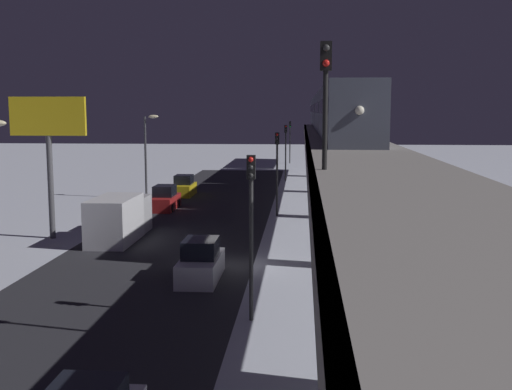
{
  "coord_description": "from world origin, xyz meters",
  "views": [
    {
      "loc": [
        -3.64,
        32.49,
        8.07
      ],
      "look_at": [
        0.09,
        -18.82,
        1.23
      ],
      "focal_mm": 44.87,
      "sensor_mm": 36.0,
      "label": 1
    }
  ],
  "objects_px": {
    "rail_signal": "(326,83)",
    "traffic_light_near": "(251,213)",
    "traffic_light_distant": "(290,136)",
    "box_truck": "(119,218)",
    "sedan_yellow": "(184,187)",
    "commercial_billboard": "(48,130)",
    "traffic_light_far": "(286,144)",
    "sedan_red": "(165,200)",
    "sedan_white": "(201,263)",
    "traffic_light_mid": "(277,162)",
    "subway_train": "(328,111)"
  },
  "relations": [
    {
      "from": "commercial_billboard",
      "to": "sedan_white",
      "type": "bearing_deg",
      "value": 139.92
    },
    {
      "from": "traffic_light_near",
      "to": "traffic_light_distant",
      "type": "distance_m",
      "value": 74.05
    },
    {
      "from": "subway_train",
      "to": "sedan_red",
      "type": "distance_m",
      "value": 22.7
    },
    {
      "from": "subway_train",
      "to": "sedan_white",
      "type": "height_order",
      "value": "subway_train"
    },
    {
      "from": "sedan_white",
      "to": "sedan_yellow",
      "type": "bearing_deg",
      "value": 102.04
    },
    {
      "from": "subway_train",
      "to": "traffic_light_mid",
      "type": "distance_m",
      "value": 20.01
    },
    {
      "from": "box_truck",
      "to": "commercial_billboard",
      "type": "relative_size",
      "value": 0.83
    },
    {
      "from": "subway_train",
      "to": "traffic_light_distant",
      "type": "bearing_deg",
      "value": -81.38
    },
    {
      "from": "sedan_white",
      "to": "subway_train",
      "type": "bearing_deg",
      "value": 78.83
    },
    {
      "from": "subway_train",
      "to": "sedan_white",
      "type": "relative_size",
      "value": 16.87
    },
    {
      "from": "traffic_light_mid",
      "to": "traffic_light_near",
      "type": "bearing_deg",
      "value": 90.0
    },
    {
      "from": "sedan_yellow",
      "to": "traffic_light_far",
      "type": "distance_m",
      "value": 16.76
    },
    {
      "from": "sedan_red",
      "to": "box_truck",
      "type": "bearing_deg",
      "value": 89.07
    },
    {
      "from": "box_truck",
      "to": "traffic_light_distant",
      "type": "bearing_deg",
      "value": -99.14
    },
    {
      "from": "sedan_white",
      "to": "commercial_billboard",
      "type": "relative_size",
      "value": 0.49
    },
    {
      "from": "sedan_white",
      "to": "box_truck",
      "type": "distance_m",
      "value": 11.29
    },
    {
      "from": "subway_train",
      "to": "traffic_light_far",
      "type": "height_order",
      "value": "subway_train"
    },
    {
      "from": "sedan_yellow",
      "to": "commercial_billboard",
      "type": "bearing_deg",
      "value": 77.55
    },
    {
      "from": "sedan_red",
      "to": "traffic_light_far",
      "type": "distance_m",
      "value": 24.15
    },
    {
      "from": "subway_train",
      "to": "sedan_red",
      "type": "height_order",
      "value": "subway_train"
    },
    {
      "from": "box_truck",
      "to": "traffic_light_near",
      "type": "distance_m",
      "value": 17.97
    },
    {
      "from": "traffic_light_near",
      "to": "commercial_billboard",
      "type": "xyz_separation_m",
      "value": [
        13.88,
        -15.09,
        2.63
      ]
    },
    {
      "from": "traffic_light_distant",
      "to": "subway_train",
      "type": "bearing_deg",
      "value": 98.62
    },
    {
      "from": "subway_train",
      "to": "rail_signal",
      "type": "distance_m",
      "value": 47.29
    },
    {
      "from": "traffic_light_far",
      "to": "box_truck",
      "type": "bearing_deg",
      "value": 74.55
    },
    {
      "from": "rail_signal",
      "to": "sedan_red",
      "type": "height_order",
      "value": "rail_signal"
    },
    {
      "from": "traffic_light_distant",
      "to": "box_truck",
      "type": "bearing_deg",
      "value": 80.86
    },
    {
      "from": "traffic_light_far",
      "to": "traffic_light_mid",
      "type": "bearing_deg",
      "value": 90.0
    },
    {
      "from": "traffic_light_mid",
      "to": "commercial_billboard",
      "type": "relative_size",
      "value": 0.72
    },
    {
      "from": "rail_signal",
      "to": "traffic_light_near",
      "type": "distance_m",
      "value": 6.41
    },
    {
      "from": "sedan_white",
      "to": "traffic_light_mid",
      "type": "xyz_separation_m",
      "value": [
        -2.9,
        -18.84,
        3.4
      ]
    },
    {
      "from": "subway_train",
      "to": "traffic_light_near",
      "type": "distance_m",
      "value": 44.19
    },
    {
      "from": "commercial_billboard",
      "to": "traffic_light_distant",
      "type": "bearing_deg",
      "value": -103.25
    },
    {
      "from": "sedan_yellow",
      "to": "box_truck",
      "type": "bearing_deg",
      "value": 89.45
    },
    {
      "from": "commercial_billboard",
      "to": "traffic_light_mid",
      "type": "bearing_deg",
      "value": -145.35
    },
    {
      "from": "traffic_light_near",
      "to": "traffic_light_mid",
      "type": "xyz_separation_m",
      "value": [
        0.0,
        -24.68,
        0.0
      ]
    },
    {
      "from": "rail_signal",
      "to": "sedan_red",
      "type": "xyz_separation_m",
      "value": [
        11.92,
        -30.79,
        -8.13
      ]
    },
    {
      "from": "sedan_white",
      "to": "box_truck",
      "type": "bearing_deg",
      "value": 125.83
    },
    {
      "from": "subway_train",
      "to": "sedan_yellow",
      "type": "height_order",
      "value": "subway_train"
    },
    {
      "from": "traffic_light_far",
      "to": "sedan_white",
      "type": "bearing_deg",
      "value": 86.19
    },
    {
      "from": "rail_signal",
      "to": "traffic_light_mid",
      "type": "relative_size",
      "value": 0.62
    },
    {
      "from": "box_truck",
      "to": "commercial_billboard",
      "type": "bearing_deg",
      "value": -1.34
    },
    {
      "from": "sedan_red",
      "to": "traffic_light_near",
      "type": "relative_size",
      "value": 0.73
    },
    {
      "from": "traffic_light_near",
      "to": "traffic_light_mid",
      "type": "relative_size",
      "value": 1.0
    },
    {
      "from": "sedan_yellow",
      "to": "traffic_light_near",
      "type": "relative_size",
      "value": 0.65
    },
    {
      "from": "traffic_light_near",
      "to": "traffic_light_distant",
      "type": "relative_size",
      "value": 1.0
    },
    {
      "from": "sedan_red",
      "to": "sedan_yellow",
      "type": "bearing_deg",
      "value": -90.0
    },
    {
      "from": "rail_signal",
      "to": "commercial_billboard",
      "type": "xyz_separation_m",
      "value": [
        16.5,
        -18.54,
        -2.09
      ]
    },
    {
      "from": "subway_train",
      "to": "commercial_billboard",
      "type": "height_order",
      "value": "subway_train"
    },
    {
      "from": "traffic_light_mid",
      "to": "box_truck",
      "type": "bearing_deg",
      "value": 45.59
    }
  ]
}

